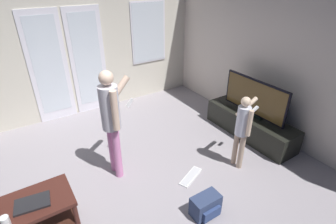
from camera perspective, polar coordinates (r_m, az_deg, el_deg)
name	(u,v)px	position (r m, az deg, el deg)	size (l,w,h in m)	color
ground_plane	(117,198)	(3.55, -11.06, -18.01)	(5.87, 5.22, 0.02)	#989096
wall_back_with_doors	(56,47)	(5.14, -23.45, 13.05)	(5.87, 0.09, 2.82)	beige
wall_right_plain	(283,55)	(4.50, 23.90, 11.38)	(0.06, 5.22, 2.79)	beige
coffee_table	(27,215)	(3.19, -28.51, -19.20)	(0.92, 0.51, 0.49)	#421D16
tv_stand	(250,125)	(4.71, 17.56, -2.74)	(0.49, 1.65, 0.40)	black
flat_screen_tv	(254,98)	(4.48, 18.46, 2.97)	(0.08, 1.21, 0.63)	black
person_adult	(112,116)	(3.38, -12.30, -0.94)	(0.53, 0.42, 1.53)	pink
person_child	(243,126)	(3.71, 16.07, -3.01)	(0.50, 0.30, 1.11)	tan
backpack	(206,206)	(3.25, 8.32, -19.71)	(0.35, 0.24, 0.26)	navy
loose_keyboard	(191,176)	(3.76, 5.01, -13.92)	(0.45, 0.30, 0.02)	white
laptop_closed	(32,203)	(3.06, -27.64, -17.31)	(0.33, 0.22, 0.02)	black
cup_near_edge	(5,221)	(2.95, -32.15, -19.67)	(0.08, 0.08, 0.10)	white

